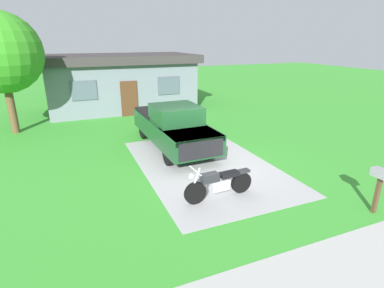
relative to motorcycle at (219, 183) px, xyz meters
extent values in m
plane|color=green|center=(0.68, 2.38, -0.47)|extent=(80.00, 80.00, 0.00)
cube|color=#A3A3A3|center=(0.68, 2.38, -0.47)|extent=(4.59, 7.27, 0.01)
cube|color=#ABABA6|center=(0.68, -3.62, -0.47)|extent=(36.00, 1.80, 0.01)
cylinder|color=black|center=(-0.76, -0.04, -0.14)|extent=(0.66, 0.15, 0.66)
cylinder|color=black|center=(0.79, 0.04, -0.14)|extent=(0.66, 0.15, 0.66)
cube|color=silver|center=(0.04, 0.00, -0.05)|extent=(0.57, 0.29, 0.32)
cube|color=#28282D|center=(-0.31, -0.01, 0.25)|extent=(0.53, 0.28, 0.24)
cube|color=black|center=(0.34, 0.02, 0.23)|extent=(0.61, 0.31, 0.12)
cube|color=#28282D|center=(0.79, 0.04, 0.23)|extent=(0.49, 0.22, 0.08)
cylinder|color=silver|center=(-0.76, -0.04, 0.23)|extent=(0.33, 0.08, 0.77)
cylinder|color=silver|center=(-0.76, -0.04, 0.55)|extent=(0.07, 0.70, 0.04)
sphere|color=silver|center=(-0.88, -0.04, 0.41)|extent=(0.16, 0.16, 0.16)
cylinder|color=black|center=(1.12, 2.96, -0.05)|extent=(0.32, 0.85, 0.84)
cylinder|color=black|center=(-0.52, 2.93, -0.05)|extent=(0.32, 0.85, 0.84)
cylinder|color=black|center=(1.04, 6.46, -0.05)|extent=(0.32, 0.85, 0.84)
cylinder|color=black|center=(-0.60, 6.43, -0.05)|extent=(0.32, 0.85, 0.84)
cube|color=#194723|center=(0.26, 4.75, 0.33)|extent=(2.12, 5.64, 0.80)
cube|color=#194723|center=(0.30, 2.90, 0.63)|extent=(1.94, 1.94, 0.20)
cube|color=#194723|center=(0.27, 4.35, 1.08)|extent=(1.84, 1.94, 0.70)
cube|color=#3F4C56|center=(0.29, 3.55, 0.98)|extent=(1.70, 0.20, 0.60)
cube|color=black|center=(0.23, 6.30, 0.58)|extent=(1.95, 2.44, 0.50)
cube|color=black|center=(0.32, 1.97, 0.33)|extent=(1.70, 0.14, 0.64)
cube|color=#4C3823|center=(3.51, -2.32, 0.08)|extent=(0.10, 0.10, 1.10)
cube|color=gray|center=(3.51, -2.32, 0.68)|extent=(0.26, 0.48, 0.22)
cylinder|color=brown|center=(-6.32, 9.79, 0.80)|extent=(0.36, 0.36, 2.55)
sphere|color=#338C21|center=(-6.32, 9.79, 3.37)|extent=(3.71, 3.71, 3.71)
cube|color=slate|center=(-0.29, 13.62, 1.03)|extent=(9.00, 5.00, 3.00)
cube|color=#383333|center=(-0.29, 13.62, 2.78)|extent=(9.60, 5.60, 0.50)
cube|color=#4C2D19|center=(-0.29, 11.09, 0.58)|extent=(1.00, 0.08, 2.10)
cube|color=#4C5966|center=(-2.81, 11.09, 1.23)|extent=(1.40, 0.06, 1.10)
cube|color=#4C5966|center=(2.23, 11.09, 1.23)|extent=(1.40, 0.06, 1.10)
camera|label=1|loc=(-3.76, -6.97, 3.96)|focal=28.15mm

